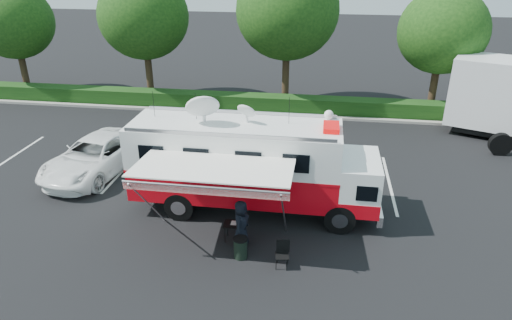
{
  "coord_description": "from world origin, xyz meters",
  "views": [
    {
      "loc": [
        2.37,
        -15.22,
        9.29
      ],
      "look_at": [
        0.0,
        0.5,
        1.9
      ],
      "focal_mm": 32.0,
      "sensor_mm": 36.0,
      "label": 1
    }
  ],
  "objects": [
    {
      "name": "white_suv",
      "position": [
        -7.58,
        2.18,
        0.0
      ],
      "size": [
        3.61,
        6.16,
        1.61
      ],
      "primitive_type": "imported",
      "rotation": [
        0.0,
        0.0,
        -0.17
      ],
      "color": "white",
      "rests_on": "ground_plane"
    },
    {
      "name": "ground_plane",
      "position": [
        0.0,
        0.0,
        0.0
      ],
      "size": [
        120.0,
        120.0,
        0.0
      ],
      "primitive_type": "plane",
      "color": "black",
      "rests_on": "ground"
    },
    {
      "name": "person",
      "position": [
        -0.08,
        -2.35,
        0.0
      ],
      "size": [
        0.62,
        0.87,
        1.67
      ],
      "primitive_type": "imported",
      "rotation": [
        0.0,
        0.0,
        1.46
      ],
      "color": "black",
      "rests_on": "ground_plane"
    },
    {
      "name": "folding_chair",
      "position": [
        1.43,
        -3.29,
        0.53
      ],
      "size": [
        0.49,
        0.52,
        0.9
      ],
      "color": "black",
      "rests_on": "ground_plane"
    },
    {
      "name": "stall_lines",
      "position": [
        -0.5,
        3.0,
        0.0
      ],
      "size": [
        24.12,
        5.5,
        0.01
      ],
      "color": "silver",
      "rests_on": "ground_plane"
    },
    {
      "name": "awning",
      "position": [
        -0.92,
        -2.67,
        2.89
      ],
      "size": [
        5.1,
        2.63,
        3.08
      ],
      "color": "white",
      "rests_on": "ground_plane"
    },
    {
      "name": "trash_bin",
      "position": [
        0.03,
        -3.08,
        0.37
      ],
      "size": [
        0.49,
        0.49,
        0.73
      ],
      "color": "black",
      "rests_on": "ground_plane"
    },
    {
      "name": "command_truck",
      "position": [
        -0.08,
        -0.0,
        1.92
      ],
      "size": [
        9.34,
        2.57,
        4.48
      ],
      "color": "black",
      "rests_on": "ground_plane"
    },
    {
      "name": "folding_table",
      "position": [
        -0.33,
        -2.16,
        0.62
      ],
      "size": [
        0.8,
        0.57,
        0.67
      ],
      "color": "black",
      "rests_on": "ground_plane"
    },
    {
      "name": "back_border",
      "position": [
        1.14,
        12.9,
        5.0
      ],
      "size": [
        60.0,
        6.14,
        8.87
      ],
      "color": "#9E998E",
      "rests_on": "ground_plane"
    }
  ]
}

